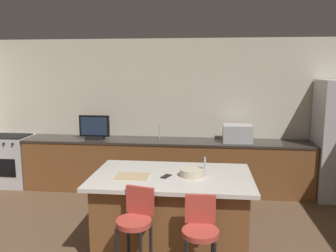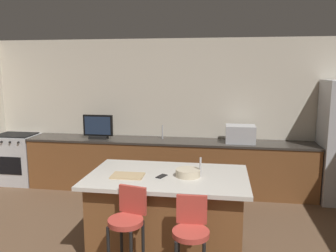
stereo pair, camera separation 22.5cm
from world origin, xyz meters
The scene contains 13 objects.
wall_back centered at (0.00, 4.08, 1.31)m, with size 7.20×0.12×2.63m, color beige.
counter_back centered at (-0.08, 3.70, 0.45)m, with size 4.93×0.62×0.90m.
kitchen_island centered at (0.23, 1.71, 0.47)m, with size 1.81×1.12×0.92m.
range_oven centered at (-2.92, 3.69, 0.46)m, with size 0.73×0.63×0.92m.
microwave centered at (1.13, 3.70, 1.04)m, with size 0.48×0.36×0.29m, color #B7BABF.
tv_monitor centered at (-1.31, 3.64, 1.09)m, with size 0.53×0.16×0.42m.
sink_faucet_back centered at (-0.19, 3.80, 1.02)m, with size 0.02×0.02×0.24m, color #B2B2B7.
sink_faucet_island centered at (0.60, 1.71, 1.03)m, with size 0.02×0.02×0.22m, color #B2B2B7.
bar_stool_left centered at (-0.05, 1.00, 0.59)m, with size 0.35×0.37×0.98m.
bar_stool_right centered at (0.57, 0.93, 0.56)m, with size 0.34×0.34×0.95m.
fruit_bowl centered at (0.46, 1.70, 0.96)m, with size 0.28×0.28×0.08m, color beige.
cell_phone centered at (0.17, 1.64, 0.92)m, with size 0.07×0.15×0.01m, color black.
cutting_board centered at (-0.21, 1.58, 0.93)m, with size 0.36×0.24×0.02m, color tan.
Camera 1 is at (0.59, -2.04, 2.12)m, focal length 36.79 mm.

